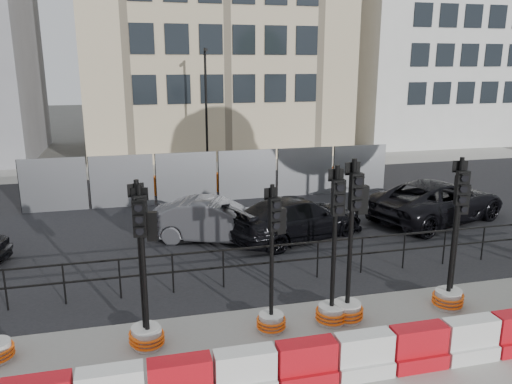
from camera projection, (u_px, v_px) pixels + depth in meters
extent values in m
plane|color=#51514C|center=(286.00, 305.00, 11.22)|extent=(120.00, 120.00, 0.00)
cube|color=black|center=(228.00, 215.00, 17.79)|extent=(40.00, 14.00, 0.03)
cube|color=gray|center=(195.00, 166.00, 26.25)|extent=(40.00, 4.00, 0.02)
cube|color=#C7B391|center=(211.00, 0.00, 30.10)|extent=(15.00, 10.00, 18.00)
cube|color=silver|center=(430.00, 22.00, 33.86)|extent=(12.00, 9.00, 16.00)
cylinder|color=black|center=(6.00, 290.00, 10.82)|extent=(0.04, 0.04, 1.00)
cylinder|color=black|center=(64.00, 285.00, 11.10)|extent=(0.04, 0.04, 1.00)
cylinder|color=black|center=(120.00, 279.00, 11.38)|extent=(0.04, 0.04, 1.00)
cylinder|color=black|center=(173.00, 274.00, 11.66)|extent=(0.04, 0.04, 1.00)
cylinder|color=black|center=(223.00, 269.00, 11.94)|extent=(0.04, 0.04, 1.00)
cylinder|color=black|center=(272.00, 264.00, 12.22)|extent=(0.04, 0.04, 1.00)
cylinder|color=black|center=(318.00, 260.00, 12.50)|extent=(0.04, 0.04, 1.00)
cylinder|color=black|center=(362.00, 256.00, 12.78)|extent=(0.04, 0.04, 1.00)
cylinder|color=black|center=(404.00, 251.00, 13.06)|extent=(0.04, 0.04, 1.00)
cylinder|color=black|center=(444.00, 247.00, 13.34)|extent=(0.04, 0.04, 1.00)
cylinder|color=black|center=(483.00, 244.00, 13.62)|extent=(0.04, 0.04, 1.00)
cube|color=black|center=(272.00, 246.00, 12.10)|extent=(18.00, 0.04, 0.04)
cube|color=black|center=(272.00, 262.00, 12.21)|extent=(18.00, 0.04, 0.04)
cube|color=gray|center=(54.00, 185.00, 18.02)|extent=(2.30, 0.05, 2.00)
cylinder|color=black|center=(19.00, 187.00, 17.75)|extent=(0.05, 0.05, 2.00)
cube|color=gray|center=(122.00, 182.00, 18.58)|extent=(2.30, 0.05, 2.00)
cylinder|color=black|center=(90.00, 183.00, 18.31)|extent=(0.05, 0.05, 2.00)
cube|color=gray|center=(187.00, 178.00, 19.14)|extent=(2.30, 0.05, 2.00)
cylinder|color=black|center=(156.00, 180.00, 18.87)|extent=(0.05, 0.05, 2.00)
cube|color=gray|center=(248.00, 175.00, 19.70)|extent=(2.30, 0.05, 2.00)
cylinder|color=black|center=(219.00, 176.00, 19.43)|extent=(0.05, 0.05, 2.00)
cube|color=gray|center=(305.00, 172.00, 20.26)|extent=(2.30, 0.05, 2.00)
cylinder|color=black|center=(278.00, 173.00, 19.99)|extent=(0.05, 0.05, 2.00)
cube|color=gray|center=(359.00, 169.00, 20.82)|extent=(2.30, 0.05, 2.00)
cylinder|color=black|center=(334.00, 170.00, 20.56)|extent=(0.05, 0.05, 2.00)
cube|color=orange|center=(113.00, 188.00, 20.05)|extent=(1.00, 0.40, 0.80)
cube|color=orange|center=(164.00, 186.00, 20.51)|extent=(1.00, 0.40, 0.80)
cube|color=orange|center=(212.00, 183.00, 20.98)|extent=(1.00, 0.40, 0.80)
cube|color=orange|center=(258.00, 180.00, 21.45)|extent=(1.00, 0.40, 0.80)
cube|color=orange|center=(302.00, 178.00, 21.92)|extent=(1.00, 0.40, 0.80)
cube|color=orange|center=(344.00, 175.00, 22.38)|extent=(1.00, 0.40, 0.80)
cylinder|color=black|center=(206.00, 111.00, 24.67)|extent=(0.12, 0.12, 6.00)
cube|color=black|center=(206.00, 50.00, 23.71)|extent=(0.12, 0.50, 0.12)
cube|color=silver|center=(111.00, 384.00, 7.59)|extent=(1.00, 0.35, 0.50)
cube|color=red|center=(180.00, 374.00, 7.83)|extent=(1.00, 0.35, 0.50)
cube|color=silver|center=(245.00, 364.00, 8.08)|extent=(1.00, 0.35, 0.50)
cube|color=red|center=(306.00, 376.00, 8.43)|extent=(1.00, 0.50, 0.30)
cube|color=red|center=(306.00, 355.00, 8.33)|extent=(1.00, 0.35, 0.50)
cube|color=silver|center=(363.00, 367.00, 8.67)|extent=(1.00, 0.50, 0.30)
cube|color=silver|center=(364.00, 347.00, 8.57)|extent=(1.00, 0.35, 0.50)
cube|color=red|center=(417.00, 359.00, 8.92)|extent=(1.00, 0.50, 0.30)
cube|color=red|center=(418.00, 339.00, 8.82)|extent=(1.00, 0.35, 0.50)
cube|color=silver|center=(468.00, 351.00, 9.16)|extent=(1.00, 0.50, 0.30)
cube|color=silver|center=(470.00, 332.00, 9.06)|extent=(1.00, 0.35, 0.50)
cylinder|color=silver|center=(148.00, 338.00, 9.50)|extent=(0.53, 0.53, 0.39)
torus|color=#FF5B0D|center=(148.00, 342.00, 9.52)|extent=(0.63, 0.63, 0.05)
torus|color=#FF5B0D|center=(148.00, 338.00, 9.50)|extent=(0.63, 0.63, 0.05)
torus|color=#FF5B0D|center=(148.00, 335.00, 9.48)|extent=(0.63, 0.63, 0.05)
cylinder|color=black|center=(143.00, 262.00, 9.11)|extent=(0.09, 0.09, 2.93)
cube|color=black|center=(140.00, 218.00, 8.78)|extent=(0.25, 0.17, 0.68)
cylinder|color=black|center=(140.00, 231.00, 8.76)|extent=(0.15, 0.07, 0.15)
cylinder|color=black|center=(139.00, 219.00, 8.70)|extent=(0.15, 0.07, 0.15)
cylinder|color=black|center=(138.00, 208.00, 8.65)|extent=(0.15, 0.07, 0.15)
cube|color=black|center=(140.00, 194.00, 8.85)|extent=(0.29, 0.07, 0.23)
cube|color=black|center=(152.00, 226.00, 8.96)|extent=(0.21, 0.16, 0.54)
cylinder|color=silver|center=(146.00, 336.00, 9.57)|extent=(0.54, 0.54, 0.40)
torus|color=#FF5B0D|center=(146.00, 340.00, 9.59)|extent=(0.65, 0.65, 0.05)
torus|color=#FF5B0D|center=(146.00, 336.00, 9.57)|extent=(0.65, 0.65, 0.05)
torus|color=#FF5B0D|center=(146.00, 332.00, 9.55)|extent=(0.65, 0.65, 0.05)
cylinder|color=black|center=(141.00, 259.00, 9.18)|extent=(0.09, 0.09, 2.99)
cube|color=black|center=(140.00, 214.00, 8.85)|extent=(0.27, 0.20, 0.70)
cylinder|color=black|center=(142.00, 227.00, 8.84)|extent=(0.16, 0.09, 0.15)
cylinder|color=black|center=(141.00, 215.00, 8.78)|extent=(0.16, 0.09, 0.15)
cylinder|color=black|center=(141.00, 203.00, 8.73)|extent=(0.16, 0.09, 0.15)
cube|color=black|center=(136.00, 190.00, 8.90)|extent=(0.30, 0.11, 0.24)
cylinder|color=silver|center=(271.00, 322.00, 10.11)|extent=(0.50, 0.50, 0.37)
torus|color=#FF5B0D|center=(271.00, 326.00, 10.12)|extent=(0.60, 0.60, 0.05)
torus|color=#FF5B0D|center=(271.00, 322.00, 10.11)|extent=(0.60, 0.60, 0.05)
torus|color=#FF5B0D|center=(271.00, 319.00, 10.09)|extent=(0.60, 0.60, 0.05)
cylinder|color=black|center=(272.00, 254.00, 9.73)|extent=(0.08, 0.08, 2.79)
cube|color=black|center=(275.00, 214.00, 9.43)|extent=(0.24, 0.17, 0.65)
cylinder|color=black|center=(276.00, 226.00, 9.41)|extent=(0.15, 0.07, 0.14)
cylinder|color=black|center=(276.00, 215.00, 9.36)|extent=(0.15, 0.07, 0.14)
cylinder|color=black|center=(277.00, 205.00, 9.31)|extent=(0.15, 0.07, 0.14)
cube|color=black|center=(271.00, 193.00, 9.48)|extent=(0.28, 0.08, 0.22)
cube|color=black|center=(281.00, 221.00, 9.64)|extent=(0.20, 0.15, 0.51)
cylinder|color=silver|center=(331.00, 314.00, 10.39)|extent=(0.55, 0.55, 0.41)
torus|color=#FF5B0D|center=(331.00, 318.00, 10.41)|extent=(0.66, 0.66, 0.05)
torus|color=#FF5B0D|center=(331.00, 314.00, 10.39)|extent=(0.66, 0.66, 0.05)
torus|color=#FF5B0D|center=(331.00, 311.00, 10.37)|extent=(0.66, 0.66, 0.05)
cylinder|color=black|center=(334.00, 240.00, 9.98)|extent=(0.09, 0.09, 3.07)
cube|color=black|center=(338.00, 198.00, 9.64)|extent=(0.25, 0.16, 0.72)
cylinder|color=black|center=(339.00, 210.00, 9.61)|extent=(0.16, 0.06, 0.15)
cylinder|color=black|center=(340.00, 199.00, 9.56)|extent=(0.16, 0.06, 0.15)
cylinder|color=black|center=(340.00, 187.00, 9.50)|extent=(0.16, 0.06, 0.15)
cube|color=black|center=(336.00, 175.00, 9.71)|extent=(0.31, 0.05, 0.25)
cylinder|color=silver|center=(347.00, 312.00, 10.49)|extent=(0.57, 0.57, 0.42)
torus|color=#FF5B0D|center=(347.00, 315.00, 10.51)|extent=(0.69, 0.69, 0.05)
torus|color=#FF5B0D|center=(347.00, 312.00, 10.49)|extent=(0.69, 0.69, 0.05)
torus|color=#FF5B0D|center=(347.00, 308.00, 10.47)|extent=(0.69, 0.69, 0.05)
cylinder|color=black|center=(351.00, 236.00, 10.07)|extent=(0.10, 0.10, 3.17)
cube|color=black|center=(356.00, 192.00, 9.71)|extent=(0.26, 0.16, 0.74)
cylinder|color=black|center=(357.00, 204.00, 9.69)|extent=(0.16, 0.06, 0.16)
cylinder|color=black|center=(358.00, 193.00, 9.63)|extent=(0.16, 0.06, 0.16)
cylinder|color=black|center=(359.00, 181.00, 9.58)|extent=(0.16, 0.06, 0.16)
cube|color=black|center=(353.00, 169.00, 9.78)|extent=(0.32, 0.04, 0.25)
cube|color=black|center=(362.00, 200.00, 9.94)|extent=(0.22, 0.14, 0.58)
cylinder|color=silver|center=(450.00, 297.00, 11.19)|extent=(0.50, 0.50, 0.37)
torus|color=#FF5B0D|center=(450.00, 300.00, 11.21)|extent=(0.60, 0.60, 0.05)
torus|color=#FF5B0D|center=(450.00, 297.00, 11.19)|extent=(0.60, 0.60, 0.05)
torus|color=#FF5B0D|center=(450.00, 294.00, 11.18)|extent=(0.60, 0.60, 0.05)
cylinder|color=black|center=(457.00, 235.00, 10.82)|extent=(0.08, 0.08, 2.78)
cube|color=black|center=(463.00, 199.00, 10.51)|extent=(0.24, 0.16, 0.65)
cylinder|color=black|center=(464.00, 209.00, 10.49)|extent=(0.14, 0.06, 0.14)
cylinder|color=black|center=(465.00, 200.00, 10.44)|extent=(0.14, 0.06, 0.14)
cylinder|color=black|center=(466.00, 191.00, 10.38)|extent=(0.14, 0.06, 0.14)
cube|color=black|center=(461.00, 180.00, 10.57)|extent=(0.28, 0.06, 0.22)
cylinder|color=silver|center=(447.00, 299.00, 11.05)|extent=(0.56, 0.56, 0.41)
torus|color=#FF5B0D|center=(447.00, 303.00, 11.07)|extent=(0.67, 0.67, 0.05)
torus|color=#FF5B0D|center=(447.00, 299.00, 11.05)|extent=(0.67, 0.67, 0.05)
torus|color=#FF5B0D|center=(448.00, 296.00, 11.03)|extent=(0.67, 0.67, 0.05)
cylinder|color=black|center=(455.00, 229.00, 10.64)|extent=(0.09, 0.09, 3.10)
cube|color=black|center=(462.00, 188.00, 10.28)|extent=(0.27, 0.20, 0.72)
cylinder|color=black|center=(462.00, 200.00, 10.26)|extent=(0.16, 0.08, 0.15)
cylinder|color=black|center=(464.00, 189.00, 10.20)|extent=(0.16, 0.08, 0.15)
cylinder|color=black|center=(465.00, 178.00, 10.15)|extent=(0.16, 0.08, 0.15)
cube|color=black|center=(460.00, 166.00, 10.36)|extent=(0.31, 0.10, 0.25)
imported|color=#444549|center=(214.00, 220.00, 15.15)|extent=(4.03, 4.85, 1.29)
imported|color=black|center=(297.00, 218.00, 15.37)|extent=(4.68, 5.66, 1.31)
imported|color=black|center=(437.00, 201.00, 17.08)|extent=(5.50, 6.59, 1.43)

